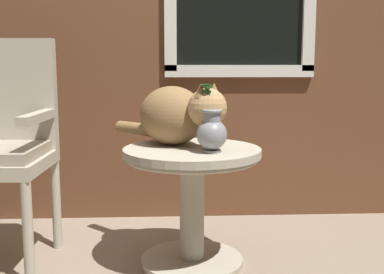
{
  "coord_description": "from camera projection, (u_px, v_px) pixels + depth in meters",
  "views": [
    {
      "loc": [
        0.01,
        -2.05,
        0.91
      ],
      "look_at": [
        0.11,
        0.05,
        0.6
      ],
      "focal_mm": 44.67,
      "sensor_mm": 36.0,
      "label": 1
    }
  ],
  "objects": [
    {
      "name": "pewter_vase_with_ivy",
      "position": [
        212.0,
        130.0,
        2.01
      ],
      "size": [
        0.13,
        0.13,
        0.29
      ],
      "color": "gray",
      "rests_on": "wicker_side_table"
    },
    {
      "name": "ground_plane",
      "position": [
        168.0,
        269.0,
        2.16
      ],
      "size": [
        6.0,
        6.0,
        0.0
      ],
      "primitive_type": "plane",
      "color": "gray"
    },
    {
      "name": "wicker_side_table",
      "position": [
        192.0,
        185.0,
        2.16
      ],
      "size": [
        0.62,
        0.62,
        0.55
      ],
      "color": "#B2A893",
      "rests_on": "ground_plane"
    },
    {
      "name": "cat",
      "position": [
        177.0,
        115.0,
        2.19
      ],
      "size": [
        0.53,
        0.5,
        0.29
      ],
      "color": "olive",
      "rests_on": "wicker_side_table"
    }
  ]
}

